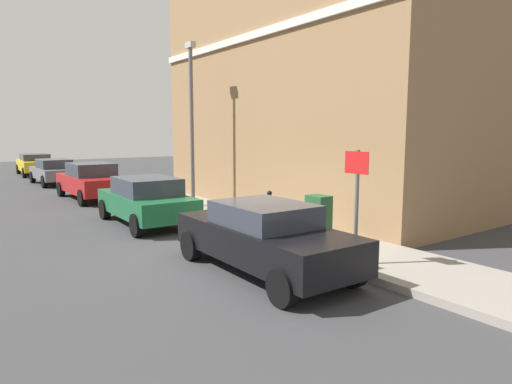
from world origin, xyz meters
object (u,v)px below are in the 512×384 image
car_red (91,181)px  car_yellow (35,164)px  car_grey (54,171)px  utility_cabinet (318,221)px  bollard_near_cabinet (269,208)px  lamppost (192,118)px  car_black (264,236)px  street_sign (357,190)px  car_green (146,200)px

car_red → car_yellow: size_ratio=1.01×
car_grey → utility_cabinet: bearing=-174.2°
bollard_near_cabinet → lamppost: (-0.02, 4.51, 2.60)m
car_grey → car_yellow: 6.33m
utility_cabinet → lamppost: (0.08, 6.57, 2.62)m
lamppost → bollard_near_cabinet: bearing=-89.7°
car_black → car_yellow: car_black is taller
car_red → street_sign: 13.26m
car_red → car_green: bearing=178.0°
car_black → car_green: (-0.10, 5.87, 0.02)m
car_black → car_yellow: size_ratio=1.00×
street_sign → lamppost: lamppost is taller
car_red → bollard_near_cabinet: size_ratio=4.23×
utility_cabinet → lamppost: 7.08m
car_black → utility_cabinet: 2.25m
car_red → bollard_near_cabinet: bearing=-167.7°
utility_cabinet → bollard_near_cabinet: size_ratio=1.11×
car_black → car_red: (-0.01, 12.11, 0.04)m
car_grey → bollard_near_cabinet: (2.40, -16.00, -0.02)m
car_grey → car_yellow: (0.13, 6.33, 0.02)m
car_black → car_grey: 18.76m
car_green → car_grey: 12.90m
lamppost → car_red: bearing=114.6°
car_black → car_green: 5.87m
car_yellow → car_red: bearing=-178.2°
car_yellow → street_sign: bearing=-174.9°
lamppost → car_black: bearing=-107.0°
car_grey → lamppost: bearing=-169.8°
car_black → car_yellow: (-0.03, 25.09, 0.01)m
car_red → utility_cabinet: (2.15, -11.42, -0.10)m
car_green → car_yellow: 19.22m
car_black → car_yellow: 25.09m
bollard_near_cabinet → street_sign: bearing=-100.9°
utility_cabinet → street_sign: (-0.63, -1.72, 0.98)m
street_sign → lamppost: size_ratio=0.40×
car_black → lamppost: bearing=-16.2°
car_red → car_grey: (-0.15, 6.65, -0.06)m
car_grey → bollard_near_cabinet: bearing=-173.0°
car_black → lamppost: 8.02m
car_grey → car_yellow: bearing=-2.7°
car_green → car_red: (0.09, 6.25, 0.02)m
car_red → car_grey: size_ratio=1.09×
lamppost → car_green: bearing=-148.8°
car_yellow → street_sign: 26.18m
lamppost → street_sign: bearing=-94.8°
car_green → lamppost: 3.72m
car_yellow → bollard_near_cabinet: 22.45m
utility_cabinet → car_black: bearing=-162.0°
car_red → bollard_near_cabinet: 9.62m
car_red → lamppost: 5.90m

